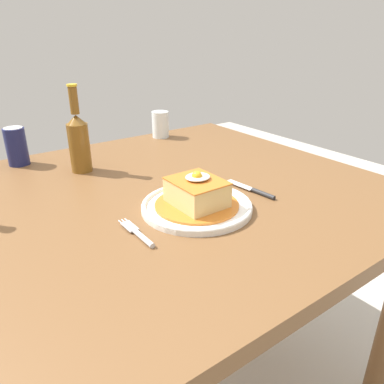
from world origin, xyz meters
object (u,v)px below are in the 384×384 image
Objects in this scene: fork at (139,234)px; knife at (256,191)px; main_plate at (197,206)px; drinking_glass at (160,126)px; soda_can at (16,146)px; beer_bottle_amber at (79,140)px.

knife is (0.37, 0.02, 0.00)m from fork.
main_plate is 0.69m from drinking_glass.
fork is at bearing -125.13° from drinking_glass.
knife is at bearing -98.19° from drinking_glass.
fork is at bearing -81.89° from soda_can.
knife is at bearing -54.67° from beer_bottle_amber.
fork is at bearing -177.43° from knife.
soda_can is (-0.09, 0.65, 0.06)m from fork.
beer_bottle_amber reaches higher than fork.
soda_can is at bearing -178.56° from drinking_glass.
fork is 1.34× the size of drinking_glass.
drinking_glass is at bearing 1.44° from soda_can.
beer_bottle_amber is 2.53× the size of drinking_glass.
fork and knife have the same top height.
beer_bottle_amber reaches higher than main_plate.
main_plate is 2.22× the size of soda_can.
knife is (0.19, -0.02, -0.00)m from main_plate.
fork is at bearing -169.73° from main_plate.
knife is at bearing -4.81° from main_plate.
soda_can reaches higher than fork.
beer_bottle_amber reaches higher than knife.
soda_can is 0.56m from drinking_glass.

